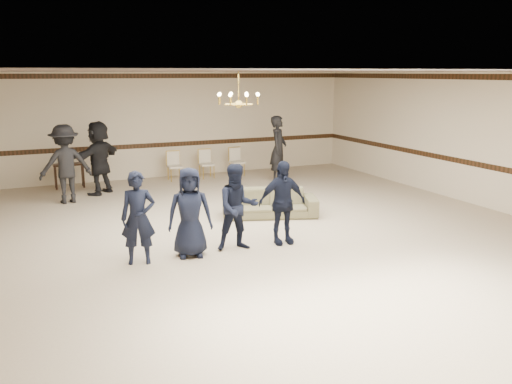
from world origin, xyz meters
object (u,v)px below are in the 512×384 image
boy_c (238,207)px  chandelier (239,88)px  boy_a (138,218)px  boy_b (190,212)px  banquet_chair_left (175,166)px  adult_mid (99,158)px  banquet_chair_mid (207,164)px  boy_d (282,202)px  console_table (69,176)px  banquet_chair_right (237,162)px  adult_left (65,164)px  adult_right (278,149)px  settee (270,203)px

boy_c → chandelier: bearing=75.0°
boy_a → boy_c: bearing=14.4°
boy_b → banquet_chair_left: bearing=88.4°
adult_mid → banquet_chair_mid: bearing=153.0°
chandelier → banquet_chair_mid: size_ratio=1.08×
boy_b → adult_mid: bearing=108.9°
boy_b → boy_c: 0.90m
boy_d → console_table: size_ratio=1.94×
boy_d → console_table: boy_d is taller
adult_mid → banquet_chair_right: size_ratio=2.25×
banquet_chair_left → banquet_chair_right: 2.00m
boy_c → banquet_chair_right: boy_c is taller
boy_c → boy_d: size_ratio=1.00×
adult_left → adult_right: 6.01m
settee → adult_left: bearing=160.3°
boy_b → adult_mid: 5.83m
chandelier → adult_right: 5.20m
chandelier → banquet_chair_right: size_ratio=1.08×
adult_mid → boy_d: bearing=71.1°
chandelier → boy_c: chandelier is taller
banquet_chair_mid → banquet_chair_right: 1.00m
chandelier → boy_d: bearing=-79.2°
adult_mid → console_table: adult_mid is taller
banquet_chair_mid → console_table: 4.01m
boy_c → boy_a: bearing=-171.8°
adult_right → chandelier: bearing=-176.1°
boy_c → settee: boy_c is taller
adult_mid → banquet_chair_mid: (3.30, 0.92, -0.54)m
boy_b → banquet_chair_mid: size_ratio=1.83×
boy_c → console_table: bearing=116.9°
boy_d → boy_c: bearing=-176.6°
boy_d → adult_right: 5.96m
settee → banquet_chair_mid: size_ratio=2.43×
adult_right → boy_d: bearing=-165.6°
banquet_chair_mid → console_table: banquet_chair_mid is taller
boy_a → boy_b: same height
settee → adult_left: 5.22m
chandelier → adult_left: bearing=131.1°
chandelier → boy_b: bearing=-136.3°
banquet_chair_left → console_table: 3.01m
boy_a → boy_b: (0.90, 0.00, 0.00)m
adult_mid → banquet_chair_right: 4.43m
adult_right → banquet_chair_right: (-0.80, 1.32, -0.54)m
adult_right → console_table: size_ratio=2.37×
boy_c → adult_mid: (-1.64, 5.78, 0.18)m
boy_b → adult_left: size_ratio=0.82×
banquet_chair_mid → adult_left: bearing=-156.1°
boy_a → settee: (3.33, 1.86, -0.49)m
adult_left → banquet_chair_right: 5.48m
adult_left → adult_mid: same height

